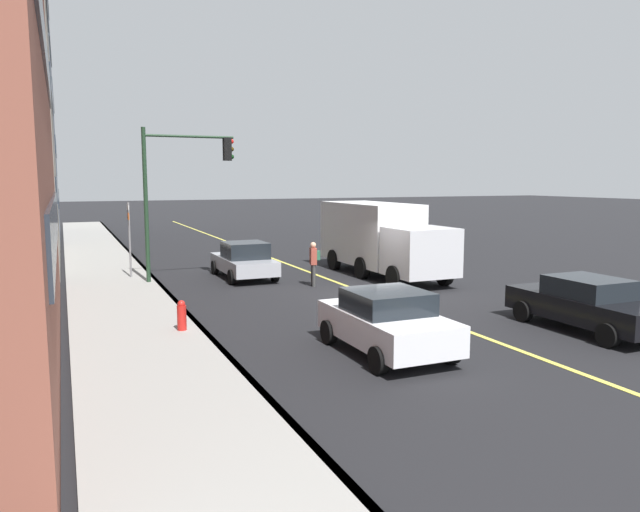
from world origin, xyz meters
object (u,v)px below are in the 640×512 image
object	(u,v)px
fire_hydrant	(182,318)
pedestrian_with_backpack	(314,260)
traffic_light_mast	(179,179)
car_black	(587,304)
street_sign_post	(129,235)
car_white	(387,321)
truck_white	(380,237)
car_silver	(244,260)

from	to	relation	value
fire_hydrant	pedestrian_with_backpack	bearing A→B (deg)	-48.24
pedestrian_with_backpack	traffic_light_mast	xyz separation A→B (m)	(2.62, 4.50, 3.08)
car_black	fire_hydrant	size ratio (longest dim) A/B	4.69
traffic_light_mast	fire_hydrant	size ratio (longest dim) A/B	6.37
car_black	street_sign_post	world-z (taller)	street_sign_post
car_white	truck_white	world-z (taller)	truck_white
car_silver	car_white	size ratio (longest dim) A/B	1.10
car_white	pedestrian_with_backpack	distance (m)	9.05
truck_white	car_white	bearing A→B (deg)	151.67
car_white	street_sign_post	bearing A→B (deg)	18.87
car_black	pedestrian_with_backpack	bearing A→B (deg)	24.36
pedestrian_with_backpack	car_black	bearing A→B (deg)	-155.64
fire_hydrant	street_sign_post	bearing A→B (deg)	1.86
truck_white	traffic_light_mast	bearing A→B (deg)	80.55
car_silver	car_black	bearing A→B (deg)	-153.22
car_white	truck_white	distance (m)	11.53
car_white	pedestrian_with_backpack	size ratio (longest dim) A/B	2.26
street_sign_post	car_white	bearing A→B (deg)	-161.13
street_sign_post	car_silver	bearing A→B (deg)	-105.28
traffic_light_mast	street_sign_post	xyz separation A→B (m)	(1.43, 1.78, -2.22)
truck_white	street_sign_post	world-z (taller)	street_sign_post
car_silver	street_sign_post	world-z (taller)	street_sign_post
car_silver	fire_hydrant	xyz separation A→B (m)	(-8.20, 4.06, -0.28)
car_black	car_white	bearing A→B (deg)	87.37
car_silver	car_black	world-z (taller)	car_silver
car_white	street_sign_post	xyz separation A→B (m)	(12.90, 4.41, 1.08)
car_white	fire_hydrant	distance (m)	5.41
street_sign_post	car_black	bearing A→B (deg)	-141.68
fire_hydrant	traffic_light_mast	bearing A→B (deg)	-10.51
truck_white	street_sign_post	distance (m)	10.25
pedestrian_with_backpack	street_sign_post	size ratio (longest dim) A/B	0.54
car_black	traffic_light_mast	distance (m)	14.95
fire_hydrant	car_silver	bearing A→B (deg)	-26.36
car_white	traffic_light_mast	size ratio (longest dim) A/B	0.64
traffic_light_mast	car_silver	bearing A→B (deg)	-84.76
fire_hydrant	truck_white	bearing A→B (deg)	-55.33
car_silver	car_black	xyz separation A→B (m)	(-11.98, -6.05, -0.01)
truck_white	pedestrian_with_backpack	xyz separation A→B (m)	(-1.28, 3.58, -0.63)
traffic_light_mast	street_sign_post	distance (m)	3.19
car_black	pedestrian_with_backpack	world-z (taller)	pedestrian_with_backpack
traffic_light_mast	fire_hydrant	bearing A→B (deg)	169.49
car_black	pedestrian_with_backpack	size ratio (longest dim) A/B	2.60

